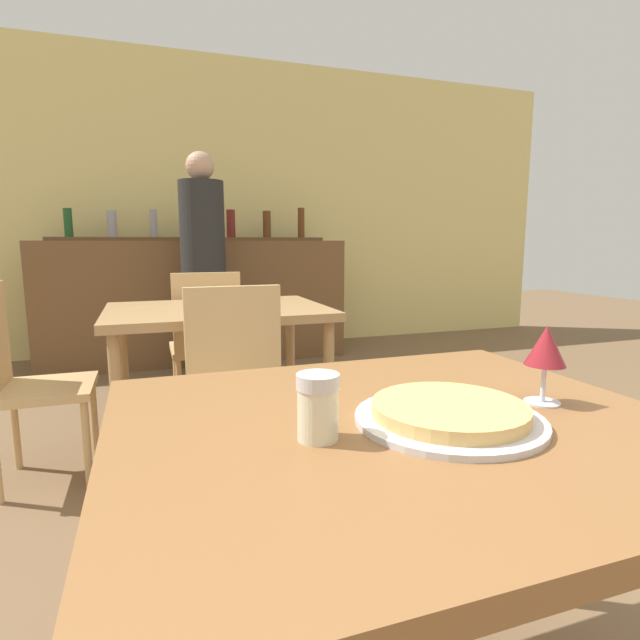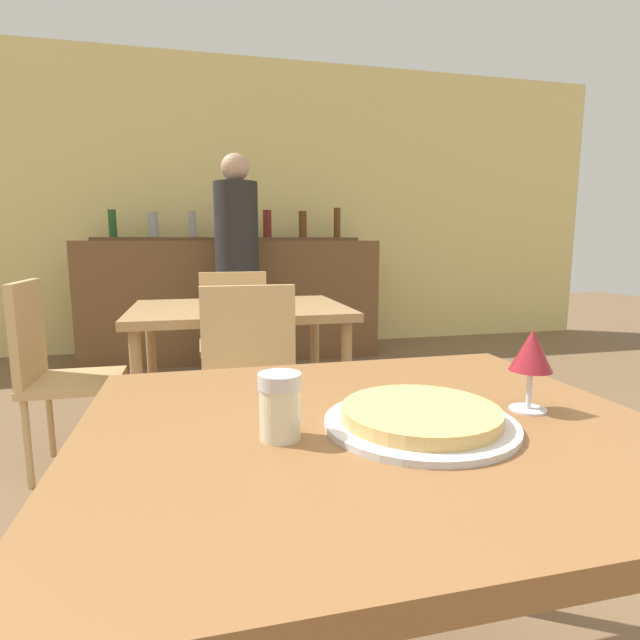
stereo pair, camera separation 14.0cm
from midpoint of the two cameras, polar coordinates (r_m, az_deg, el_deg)
wall_back at (r=5.09m, az=-15.54°, el=12.45°), size 8.00×0.05×2.80m
dining_table_near at (r=0.97m, az=4.66°, el=-15.65°), size 1.03×0.89×0.74m
dining_table_far at (r=2.47m, az=-13.17°, el=-0.65°), size 1.03×0.76×0.75m
bar_counter at (r=4.61m, az=-14.66°, el=2.10°), size 2.60×0.56×1.07m
bar_back_shelf at (r=4.72m, az=-14.97°, el=9.52°), size 2.39×0.24×0.31m
chair_far_side_front at (r=1.98m, az=-11.26°, el=-7.68°), size 0.40×0.40×0.89m
chair_far_side_back at (r=3.04m, az=-14.19°, el=-1.92°), size 0.40×0.40×0.89m
chair_far_side_left at (r=2.56m, az=-32.28°, el=-5.08°), size 0.40×0.40×0.89m
pizza_tray at (r=0.93m, az=10.30°, el=-10.57°), size 0.34×0.34×0.04m
cheese_shaker at (r=0.83m, az=-5.18°, el=-9.88°), size 0.07×0.07×0.11m
person_standing at (r=4.00m, az=-14.15°, el=6.95°), size 0.34×0.34×1.73m
wine_glass at (r=1.06m, az=21.02°, el=-3.07°), size 0.08×0.08×0.16m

